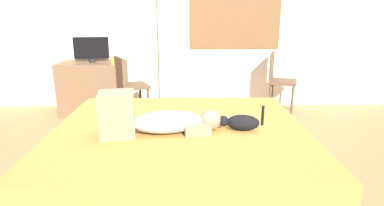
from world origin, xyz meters
TOP-DOWN VIEW (x-y plane):
  - ground_plane at (0.00, 0.00)m, footprint 16.00×16.00m
  - back_wall_with_window at (0.02, 2.57)m, footprint 6.40×0.14m
  - bed at (-0.02, 0.10)m, footprint 2.10×1.91m
  - person_lying at (-0.21, -0.02)m, footprint 0.94×0.38m
  - cat at (0.46, 0.02)m, footprint 0.36×0.14m
  - desk at (-1.30, 2.17)m, footprint 0.90×0.56m
  - tv_monitor at (-1.29, 2.17)m, footprint 0.48×0.10m
  - cup at (-0.95, 1.96)m, footprint 0.07×0.07m
  - chair_by_desk at (-0.75, 1.84)m, footprint 0.51×0.51m
  - chair_spare at (1.35, 2.13)m, footprint 0.48×0.48m
  - curtain_left at (-0.16, 2.45)m, footprint 0.44×0.06m

SIDE VIEW (x-z plane):
  - ground_plane at x=0.00m, z-range 0.00..0.00m
  - bed at x=-0.02m, z-range 0.00..0.51m
  - desk at x=-1.30m, z-range 0.00..0.74m
  - chair_by_desk at x=-0.75m, z-range 0.08..0.94m
  - chair_spare at x=1.35m, z-range 0.08..0.94m
  - cat at x=0.46m, z-range 0.48..0.69m
  - person_lying at x=-0.21m, z-range 0.46..0.80m
  - cup at x=-0.95m, z-range 0.74..0.83m
  - tv_monitor at x=-1.29m, z-range 0.75..1.10m
  - curtain_left at x=-0.16m, z-range 0.00..2.48m
  - back_wall_with_window at x=0.02m, z-range 0.00..2.90m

